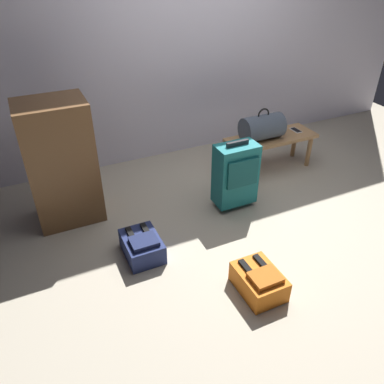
{
  "coord_description": "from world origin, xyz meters",
  "views": [
    {
      "loc": [
        -1.81,
        -2.32,
        2.13
      ],
      "look_at": [
        -0.6,
        0.29,
        0.25
      ],
      "focal_mm": 35.69,
      "sensor_mm": 36.0,
      "label": 1
    }
  ],
  "objects_px": {
    "cell_phone": "(296,130)",
    "backpack_navy": "(142,246)",
    "bench": "(271,142)",
    "backpack_orange": "(259,281)",
    "duffel_bag_slate": "(262,127)",
    "suitcase_upright_teal": "(236,174)",
    "side_cabinet": "(61,163)"
  },
  "relations": [
    {
      "from": "duffel_bag_slate",
      "to": "backpack_orange",
      "type": "distance_m",
      "value": 1.82
    },
    {
      "from": "duffel_bag_slate",
      "to": "cell_phone",
      "type": "relative_size",
      "value": 3.06
    },
    {
      "from": "suitcase_upright_teal",
      "to": "backpack_navy",
      "type": "bearing_deg",
      "value": -163.72
    },
    {
      "from": "bench",
      "to": "cell_phone",
      "type": "height_order",
      "value": "cell_phone"
    },
    {
      "from": "bench",
      "to": "side_cabinet",
      "type": "height_order",
      "value": "side_cabinet"
    },
    {
      "from": "cell_phone",
      "to": "backpack_orange",
      "type": "xyz_separation_m",
      "value": [
        -1.44,
        -1.5,
        -0.3
      ]
    },
    {
      "from": "suitcase_upright_teal",
      "to": "backpack_orange",
      "type": "relative_size",
      "value": 1.78
    },
    {
      "from": "side_cabinet",
      "to": "suitcase_upright_teal",
      "type": "bearing_deg",
      "value": -18.86
    },
    {
      "from": "bench",
      "to": "backpack_orange",
      "type": "xyz_separation_m",
      "value": [
        -1.1,
        -1.48,
        -0.24
      ]
    },
    {
      "from": "suitcase_upright_teal",
      "to": "backpack_navy",
      "type": "distance_m",
      "value": 1.1
    },
    {
      "from": "suitcase_upright_teal",
      "to": "backpack_navy",
      "type": "relative_size",
      "value": 1.78
    },
    {
      "from": "bench",
      "to": "backpack_navy",
      "type": "relative_size",
      "value": 2.63
    },
    {
      "from": "cell_phone",
      "to": "side_cabinet",
      "type": "bearing_deg",
      "value": 179.6
    },
    {
      "from": "duffel_bag_slate",
      "to": "cell_phone",
      "type": "bearing_deg",
      "value": 1.76
    },
    {
      "from": "suitcase_upright_teal",
      "to": "side_cabinet",
      "type": "distance_m",
      "value": 1.55
    },
    {
      "from": "side_cabinet",
      "to": "backpack_navy",
      "type": "bearing_deg",
      "value": -61.85
    },
    {
      "from": "duffel_bag_slate",
      "to": "suitcase_upright_teal",
      "type": "xyz_separation_m",
      "value": [
        -0.58,
        -0.46,
        -0.17
      ]
    },
    {
      "from": "bench",
      "to": "duffel_bag_slate",
      "type": "bearing_deg",
      "value": 180.0
    },
    {
      "from": "backpack_navy",
      "to": "backpack_orange",
      "type": "bearing_deg",
      "value": -48.38
    },
    {
      "from": "bench",
      "to": "duffel_bag_slate",
      "type": "xyz_separation_m",
      "value": [
        -0.14,
        0.0,
        0.19
      ]
    },
    {
      "from": "backpack_navy",
      "to": "suitcase_upright_teal",
      "type": "bearing_deg",
      "value": 16.28
    },
    {
      "from": "duffel_bag_slate",
      "to": "suitcase_upright_teal",
      "type": "distance_m",
      "value": 0.76
    },
    {
      "from": "bench",
      "to": "backpack_orange",
      "type": "height_order",
      "value": "bench"
    },
    {
      "from": "cell_phone",
      "to": "side_cabinet",
      "type": "xyz_separation_m",
      "value": [
        -2.5,
        0.02,
        0.16
      ]
    },
    {
      "from": "backpack_navy",
      "to": "backpack_orange",
      "type": "relative_size",
      "value": 1.0
    },
    {
      "from": "suitcase_upright_teal",
      "to": "backpack_navy",
      "type": "xyz_separation_m",
      "value": [
        -1.03,
        -0.3,
        -0.25
      ]
    },
    {
      "from": "backpack_navy",
      "to": "bench",
      "type": "bearing_deg",
      "value": 23.66
    },
    {
      "from": "side_cabinet",
      "to": "cell_phone",
      "type": "bearing_deg",
      "value": -0.4
    },
    {
      "from": "bench",
      "to": "duffel_bag_slate",
      "type": "distance_m",
      "value": 0.23
    },
    {
      "from": "backpack_orange",
      "to": "side_cabinet",
      "type": "relative_size",
      "value": 0.35
    },
    {
      "from": "cell_phone",
      "to": "backpack_navy",
      "type": "height_order",
      "value": "cell_phone"
    },
    {
      "from": "bench",
      "to": "cell_phone",
      "type": "relative_size",
      "value": 6.94
    }
  ]
}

